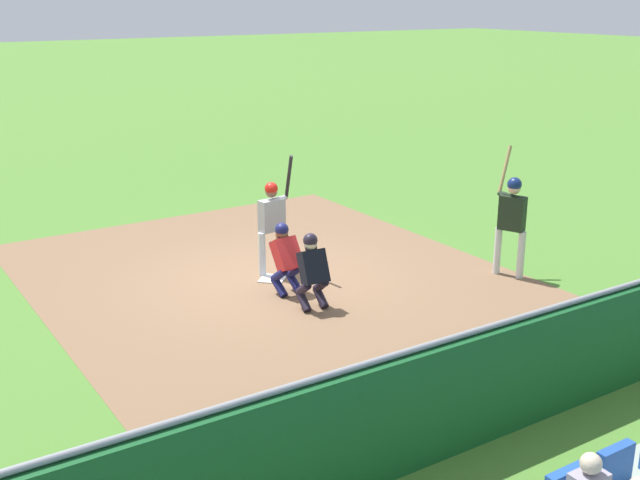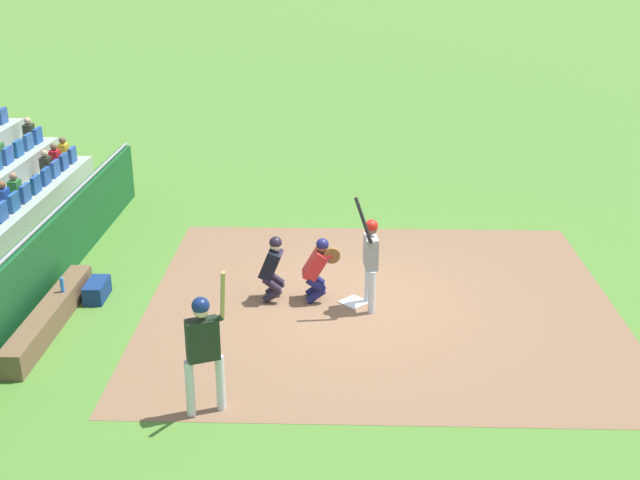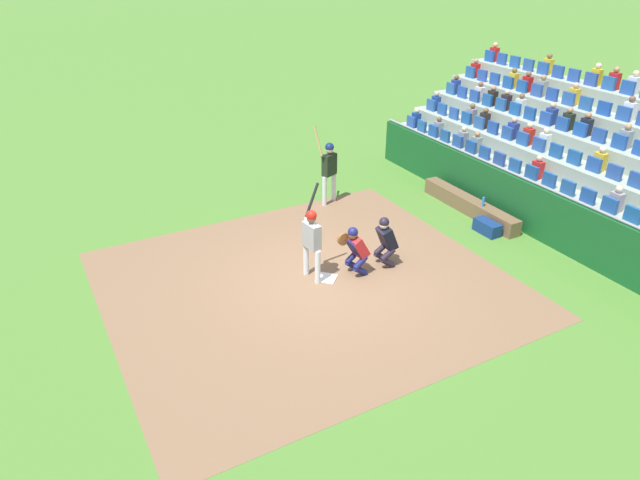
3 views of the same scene
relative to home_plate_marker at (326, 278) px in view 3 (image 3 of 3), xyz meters
name	(u,v)px [view 3 (image 3 of 3)]	position (x,y,z in m)	size (l,w,h in m)	color
ground_plane	(326,279)	(0.00, 0.00, -0.02)	(160.00, 160.00, 0.00)	#4B7E2F
infield_dirt_patch	(307,284)	(0.00, 0.50, -0.01)	(7.99, 8.72, 0.01)	brown
home_plate_marker	(326,278)	(0.00, 0.00, 0.00)	(0.44, 0.44, 0.02)	white
batter_at_plate	(312,237)	(0.18, 0.29, 1.06)	(0.64, 0.47, 2.24)	silver
catcher_crouching	(355,247)	(-0.11, -0.68, 0.69)	(0.49, 0.73, 1.26)	navy
home_plate_umpire	(385,239)	(-0.10, -1.53, 0.69)	(0.49, 0.48, 1.29)	black
dugout_wall	(519,202)	(0.00, -5.90, 0.68)	(12.38, 0.24, 1.44)	#145024
dugout_bench	(469,205)	(1.25, -5.35, 0.20)	(3.61, 0.40, 0.44)	brown
water_bottle_on_bench	(483,202)	(0.68, -5.29, 0.56)	(0.07, 0.07, 0.27)	blue
equipment_duffel_bag	(487,227)	(0.01, -4.89, 0.16)	(0.75, 0.36, 0.35)	navy
on_deck_batter	(329,166)	(3.76, -2.13, 1.15)	(0.45, 0.71, 2.35)	silver
bleacher_stand	(629,164)	(0.00, -10.29, 1.00)	(16.26, 4.49, 3.40)	#97A595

